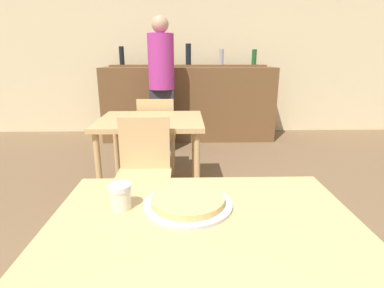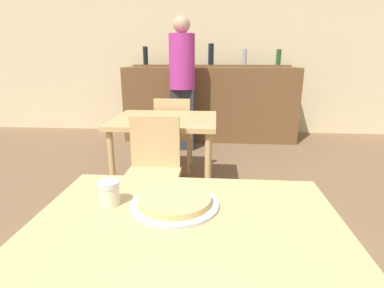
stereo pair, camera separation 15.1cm
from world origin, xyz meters
name	(u,v)px [view 1 (the left image)]	position (x,y,z in m)	size (l,w,h in m)	color
wall_back	(188,47)	(0.00, 4.24, 1.40)	(8.00, 0.05, 2.80)	beige
dining_table_near	(204,241)	(0.00, 0.00, 0.65)	(1.05, 0.70, 0.74)	tan
dining_table_far	(151,129)	(-0.37, 1.73, 0.64)	(0.92, 0.78, 0.73)	tan
bar_counter	(189,104)	(0.00, 3.74, 0.55)	(2.60, 0.56, 1.11)	brown
bar_back_shelf	(187,63)	(-0.02, 3.88, 1.17)	(2.39, 0.24, 0.34)	brown
chair_far_side_front	(144,167)	(-0.37, 1.17, 0.49)	(0.40, 0.40, 0.84)	tan
chair_far_side_back	(157,130)	(-0.37, 2.29, 0.49)	(0.40, 0.40, 0.84)	tan
pizza_tray	(188,202)	(-0.05, 0.09, 0.76)	(0.33, 0.33, 0.04)	#B7B7BC
cheese_shaker	(120,196)	(-0.30, 0.08, 0.79)	(0.08, 0.08, 0.09)	beige
person_standing	(162,80)	(-0.37, 3.16, 0.96)	(0.34, 0.34, 1.76)	#2D2D38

